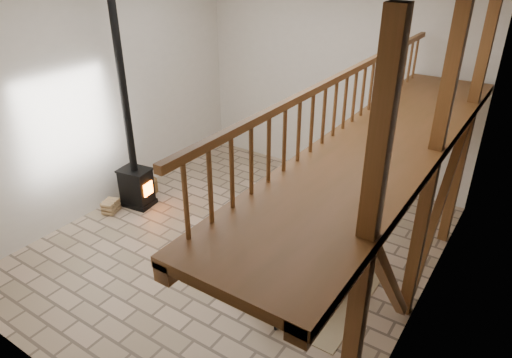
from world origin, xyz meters
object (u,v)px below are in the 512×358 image
Objects in this scene: log_stack at (111,206)px; dining_table at (288,255)px; wood_stove at (133,161)px; log_basket at (148,185)px.

dining_table is at bearing 4.10° from log_stack.
log_stack is at bearing -121.95° from wood_stove.
log_basket is (-0.26, 0.56, -0.95)m from wood_stove.
log_stack is (0.00, -1.15, -0.02)m from log_basket.
dining_table is at bearing -11.67° from wood_stove.
log_basket is at bearing -174.62° from dining_table.
dining_table is 4.43m from log_stack.
dining_table reaches higher than log_stack.
dining_table is 4.22m from wood_stove.
dining_table reaches higher than log_basket.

